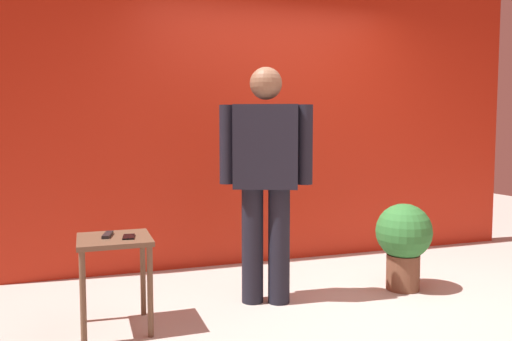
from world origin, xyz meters
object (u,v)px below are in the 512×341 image
Objects in this scene: standing_person at (266,172)px; cell_phone at (129,237)px; potted_plant at (404,239)px; side_table at (115,255)px; tv_remote at (108,235)px.

cell_phone is at bearing -168.43° from standing_person.
potted_plant reaches higher than cell_phone.
potted_plant is at bearing 11.50° from cell_phone.
cell_phone is at bearing -176.61° from potted_plant.
cell_phone reaches higher than side_table.
tv_remote is at bearing 134.68° from side_table.
standing_person reaches higher than side_table.
cell_phone is 0.21× the size of potted_plant.
standing_person is 11.89× the size of cell_phone.
cell_phone is at bearing -20.83° from tv_remote.
potted_plant is (2.21, 0.08, -0.07)m from side_table.
standing_person reaches higher than potted_plant.
cell_phone is 0.15m from tv_remote.
cell_phone is 2.14m from potted_plant.
standing_person is 10.08× the size of tv_remote.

